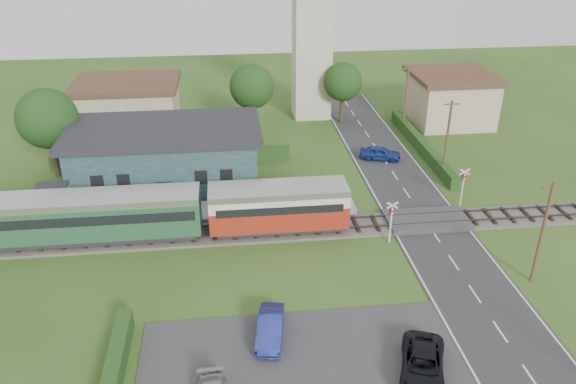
{
  "coord_description": "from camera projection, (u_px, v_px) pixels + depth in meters",
  "views": [
    {
      "loc": [
        -4.73,
        -33.7,
        21.31
      ],
      "look_at": [
        -0.4,
        4.0,
        2.23
      ],
      "focal_mm": 35.0,
      "sensor_mm": 36.0,
      "label": 1
    }
  ],
  "objects": [
    {
      "name": "road",
      "position": [
        436.0,
        236.0,
        40.97
      ],
      "size": [
        6.0,
        70.0,
        0.05
      ],
      "primitive_type": "cube",
      "color": "#28282B",
      "rests_on": "ground"
    },
    {
      "name": "tree_b",
      "position": [
        252.0,
        87.0,
        57.92
      ],
      "size": [
        4.6,
        4.6,
        7.34
      ],
      "color": "#332316",
      "rests_on": "ground"
    },
    {
      "name": "streetlamp_east",
      "position": [
        407.0,
        89.0,
        64.19
      ],
      "size": [
        0.3,
        0.3,
        5.15
      ],
      "color": "#3F3F47",
      "rests_on": "ground"
    },
    {
      "name": "utility_pole_d",
      "position": [
        406.0,
        97.0,
        59.31
      ],
      "size": [
        1.4,
        0.22,
        7.0
      ],
      "color": "#473321",
      "rests_on": "ground"
    },
    {
      "name": "car_park",
      "position": [
        302.0,
        368.0,
        29.14
      ],
      "size": [
        17.0,
        9.0,
        0.08
      ],
      "primitive_type": "cube",
      "color": "#333335",
      "rests_on": "ground"
    },
    {
      "name": "crossing_signal_near",
      "position": [
        392.0,
        216.0,
        39.29
      ],
      "size": [
        0.84,
        0.28,
        3.28
      ],
      "color": "silver",
      "rests_on": "ground"
    },
    {
      "name": "crossing_signal_far",
      "position": [
        463.0,
        182.0,
        44.29
      ],
      "size": [
        0.84,
        0.28,
        3.28
      ],
      "color": "silver",
      "rests_on": "ground"
    },
    {
      "name": "train",
      "position": [
        38.0,
        219.0,
        38.92
      ],
      "size": [
        43.2,
        2.9,
        3.4
      ],
      "color": "#232328",
      "rests_on": "ground"
    },
    {
      "name": "car_park_blue",
      "position": [
        270.0,
        328.0,
        30.9
      ],
      "size": [
        1.99,
        4.1,
        1.29
      ],
      "primitive_type": "imported",
      "rotation": [
        0.0,
        0.0,
        -0.16
      ],
      "color": "navy",
      "rests_on": "car_park"
    },
    {
      "name": "utility_pole_c",
      "position": [
        447.0,
        138.0,
        48.66
      ],
      "size": [
        1.4,
        0.22,
        7.0
      ],
      "color": "#473321",
      "rests_on": "ground"
    },
    {
      "name": "car_on_road",
      "position": [
        380.0,
        153.0,
        53.26
      ],
      "size": [
        4.1,
        2.59,
        1.3
      ],
      "primitive_type": "imported",
      "rotation": [
        0.0,
        0.0,
        1.27
      ],
      "color": "navy",
      "rests_on": "road"
    },
    {
      "name": "railway_track",
      "position": [
        296.0,
        229.0,
        41.69
      ],
      "size": [
        76.0,
        3.2,
        0.49
      ],
      "color": "#4C443D",
      "rests_on": "ground"
    },
    {
      "name": "utility_pole_b",
      "position": [
        542.0,
        232.0,
        34.45
      ],
      "size": [
        1.4,
        0.22,
        7.0
      ],
      "color": "#473321",
      "rests_on": "ground"
    },
    {
      "name": "tree_c",
      "position": [
        343.0,
        82.0,
        60.88
      ],
      "size": [
        4.2,
        4.2,
        6.78
      ],
      "color": "#332316",
      "rests_on": "ground"
    },
    {
      "name": "hedge_roadside",
      "position": [
        421.0,
        145.0,
        55.34
      ],
      "size": [
        0.8,
        18.0,
        1.2
      ],
      "primitive_type": "cube",
      "color": "#193814",
      "rests_on": "ground"
    },
    {
      "name": "station_building",
      "position": [
        166.0,
        156.0,
        47.5
      ],
      "size": [
        16.0,
        9.0,
        5.3
      ],
      "color": "#1C373E",
      "rests_on": "ground"
    },
    {
      "name": "ground",
      "position": [
        300.0,
        245.0,
        39.96
      ],
      "size": [
        120.0,
        120.0,
        0.0
      ],
      "primitive_type": "plane",
      "color": "#2D4C19"
    },
    {
      "name": "equipment_hut",
      "position": [
        53.0,
        203.0,
        41.96
      ],
      "size": [
        2.3,
        2.3,
        2.55
      ],
      "color": "#C1B59E",
      "rests_on": "platform"
    },
    {
      "name": "pedestrian_far",
      "position": [
        69.0,
        207.0,
        42.11
      ],
      "size": [
        0.88,
        1.03,
        1.83
      ],
      "primitive_type": "imported",
      "rotation": [
        0.0,
        0.0,
        1.81
      ],
      "color": "gray",
      "rests_on": "platform"
    },
    {
      "name": "streetlamp_west",
      "position": [
        47.0,
        122.0,
        54.11
      ],
      "size": [
        0.3,
        0.3,
        5.15
      ],
      "color": "#3F3F47",
      "rests_on": "ground"
    },
    {
      "name": "house_east",
      "position": [
        450.0,
        97.0,
        62.05
      ],
      "size": [
        8.8,
        8.8,
        5.5
      ],
      "color": "tan",
      "rests_on": "ground"
    },
    {
      "name": "tree_a",
      "position": [
        47.0,
        119.0,
        47.94
      ],
      "size": [
        5.2,
        5.2,
        8.0
      ],
      "color": "#332316",
      "rests_on": "ground"
    },
    {
      "name": "car_park_dark",
      "position": [
        423.0,
        364.0,
        28.41
      ],
      "size": [
        3.58,
        5.11,
        1.29
      ],
      "primitive_type": "imported",
      "rotation": [
        0.0,
        0.0,
        -0.34
      ],
      "color": "black",
      "rests_on": "car_park"
    },
    {
      "name": "house_west",
      "position": [
        129.0,
        106.0,
        59.37
      ],
      "size": [
        10.8,
        8.8,
        5.5
      ],
      "color": "tan",
      "rests_on": "ground"
    },
    {
      "name": "hedge_station",
      "position": [
        172.0,
        158.0,
        52.41
      ],
      "size": [
        22.0,
        0.8,
        1.3
      ],
      "primitive_type": "cube",
      "color": "#193814",
      "rests_on": "ground"
    },
    {
      "name": "church_tower",
      "position": [
        312.0,
        25.0,
        60.73
      ],
      "size": [
        6.0,
        6.0,
        17.6
      ],
      "color": "#C1B59E",
      "rests_on": "ground"
    },
    {
      "name": "hedge_carpark",
      "position": [
        113.0,
        375.0,
        27.92
      ],
      "size": [
        0.8,
        9.0,
        1.2
      ],
      "primitive_type": "cube",
      "color": "#193814",
      "rests_on": "ground"
    },
    {
      "name": "pedestrian_near",
      "position": [
        249.0,
        200.0,
        43.49
      ],
      "size": [
        0.65,
        0.53,
        1.53
      ],
      "primitive_type": "imported",
      "rotation": [
        0.0,
        0.0,
        2.8
      ],
      "color": "gray",
      "rests_on": "platform"
    },
    {
      "name": "platform",
      "position": [
        163.0,
        215.0,
        43.46
      ],
      "size": [
        30.0,
        3.0,
        0.45
      ],
      "primitive_type": "cube",
      "color": "gray",
      "rests_on": "ground"
    },
    {
      "name": "crossing_deck",
      "position": [
        427.0,
        220.0,
        42.66
      ],
      "size": [
        6.2,
        3.4,
        0.45
      ],
      "primitive_type": "cube",
      "color": "#333335",
      "rests_on": "ground"
    }
  ]
}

